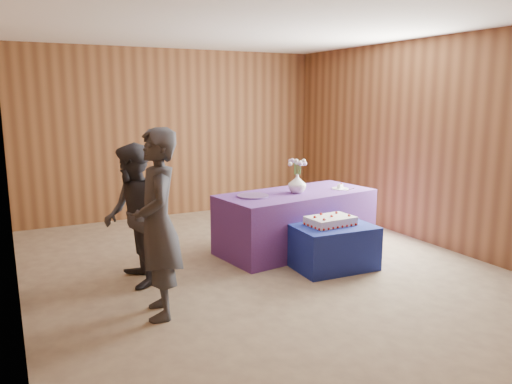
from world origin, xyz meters
TOP-DOWN VIEW (x-y plane):
  - ground at (0.00, 0.00)m, footprint 6.00×6.00m
  - room_shell at (0.00, 0.00)m, footprint 5.04×6.04m
  - cake_table at (0.76, -0.37)m, footprint 0.93×0.75m
  - serving_table at (0.75, 0.40)m, footprint 2.10×1.17m
  - sheet_cake at (0.75, -0.35)m, footprint 0.57×0.40m
  - vase at (0.74, 0.37)m, footprint 0.25×0.25m
  - flower_spray at (0.74, 0.37)m, footprint 0.23×0.24m
  - platter at (0.13, 0.40)m, footprint 0.48×0.48m
  - plate at (1.39, 0.34)m, footprint 0.23×0.23m
  - cake_slice at (1.39, 0.33)m, footprint 0.07×0.07m
  - knife at (1.49, 0.24)m, footprint 0.24×0.14m
  - guest_left at (-1.36, -0.73)m, footprint 0.51×0.68m
  - guest_right at (-1.38, 0.11)m, footprint 0.60×0.75m

SIDE VIEW (x-z plane):
  - ground at x=0.00m, z-range 0.00..0.00m
  - cake_table at x=0.76m, z-range 0.00..0.50m
  - serving_table at x=0.75m, z-range 0.00..0.75m
  - sheet_cake at x=0.75m, z-range 0.48..0.61m
  - guest_right at x=-1.38m, z-range 0.00..1.49m
  - knife at x=1.49m, z-range 0.75..0.75m
  - plate at x=1.39m, z-range 0.75..0.76m
  - platter at x=0.13m, z-range 0.75..0.77m
  - cake_slice at x=1.39m, z-range 0.75..0.83m
  - guest_left at x=-1.36m, z-range 0.00..1.69m
  - vase at x=0.74m, z-range 0.75..0.99m
  - flower_spray at x=0.74m, z-range 1.05..1.23m
  - room_shell at x=0.00m, z-range 0.44..3.16m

